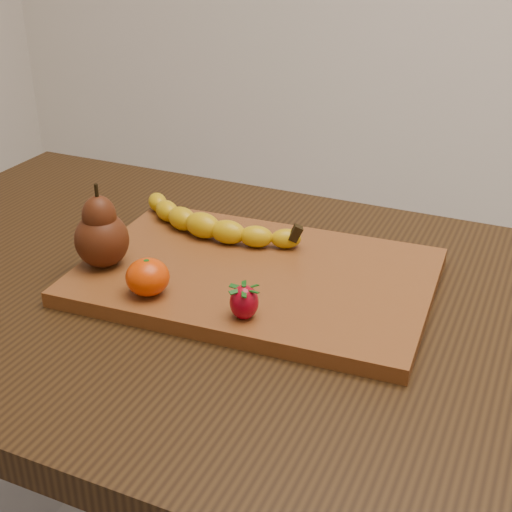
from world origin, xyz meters
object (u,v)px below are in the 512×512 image
at_px(table, 183,341).
at_px(cutting_board, 256,276).
at_px(mandarin, 148,277).
at_px(pear, 100,226).

distance_m(table, cutting_board, 0.15).
bearing_deg(cutting_board, table, -165.05).
xyz_separation_m(cutting_board, mandarin, (-0.09, -0.11, 0.03)).
bearing_deg(table, cutting_board, 18.35).
xyz_separation_m(pear, mandarin, (0.09, -0.04, -0.03)).
relative_size(cutting_board, mandarin, 8.41).
bearing_deg(cutting_board, mandarin, -134.24).
distance_m(table, mandarin, 0.16).
bearing_deg(table, pear, -159.43).
relative_size(cutting_board, pear, 4.07).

